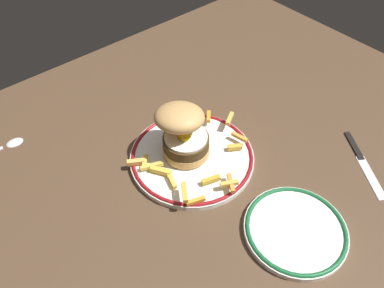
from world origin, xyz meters
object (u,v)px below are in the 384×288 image
(burger, at_px, (183,131))
(knife, at_px, (361,158))
(side_plate, at_px, (296,230))
(dinner_plate, at_px, (192,156))
(spoon, at_px, (7,145))

(burger, xyz_separation_m, knife, (0.28, -0.25, -0.07))
(side_plate, height_order, knife, side_plate)
(knife, bearing_deg, side_plate, -174.64)
(dinner_plate, distance_m, burger, 0.07)
(burger, xyz_separation_m, side_plate, (0.04, -0.27, -0.06))
(dinner_plate, relative_size, burger, 1.79)
(dinner_plate, distance_m, spoon, 0.40)
(dinner_plate, xyz_separation_m, spoon, (-0.28, 0.28, -0.00))
(side_plate, height_order, spoon, side_plate)
(dinner_plate, height_order, knife, dinner_plate)
(dinner_plate, bearing_deg, side_plate, -83.35)
(knife, xyz_separation_m, spoon, (-0.55, 0.51, 0.00))
(spoon, bearing_deg, dinner_plate, -45.55)
(dinner_plate, height_order, burger, burger)
(burger, xyz_separation_m, spoon, (-0.27, 0.26, -0.07))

